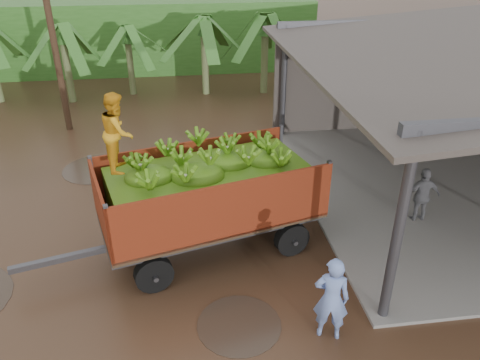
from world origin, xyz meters
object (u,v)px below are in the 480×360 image
(banana_trailer, at_px, (208,192))
(man_grey, at_px, (422,196))
(man_blue, at_px, (331,299))
(utility_pole, at_px, (50,22))

(banana_trailer, height_order, man_grey, banana_trailer)
(man_blue, relative_size, man_grey, 1.14)
(man_grey, height_order, utility_pole, utility_pole)
(banana_trailer, bearing_deg, utility_pole, 104.74)
(banana_trailer, relative_size, man_grey, 4.48)
(man_grey, bearing_deg, banana_trailer, 3.40)
(man_grey, bearing_deg, man_blue, 44.60)
(man_blue, height_order, man_grey, man_blue)
(banana_trailer, distance_m, utility_pole, 9.94)
(man_blue, xyz_separation_m, man_grey, (3.53, 3.46, -0.11))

